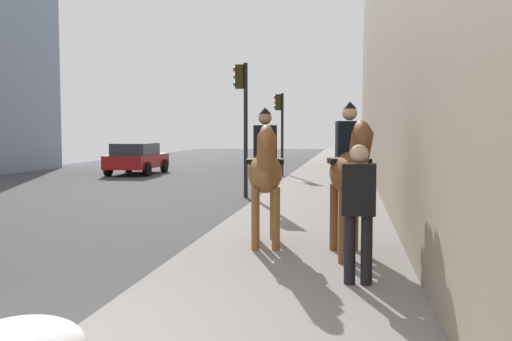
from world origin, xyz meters
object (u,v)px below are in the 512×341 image
at_px(mounted_horse_far, 350,171).
at_px(pedestrian_greeting, 359,205).
at_px(mounted_horse_near, 265,170).
at_px(car_near_lane, 137,158).
at_px(traffic_light_near_curb, 243,108).
at_px(traffic_light_far_curb, 280,120).

distance_m(mounted_horse_far, pedestrian_greeting, 1.52).
bearing_deg(mounted_horse_near, car_near_lane, -162.04).
bearing_deg(mounted_horse_far, traffic_light_near_curb, -168.64).
xyz_separation_m(mounted_horse_near, traffic_light_near_curb, (7.54, 1.80, 1.32)).
bearing_deg(mounted_horse_near, pedestrian_greeting, 24.10).
xyz_separation_m(car_near_lane, traffic_light_far_curb, (0.06, -6.67, 1.70)).
relative_size(mounted_horse_far, pedestrian_greeting, 1.35).
height_order(pedestrian_greeting, traffic_light_far_curb, traffic_light_far_curb).
xyz_separation_m(pedestrian_greeting, traffic_light_near_curb, (9.72, 3.26, 1.57)).
bearing_deg(pedestrian_greeting, mounted_horse_far, 4.56).
bearing_deg(traffic_light_far_curb, mounted_horse_far, -169.54).
height_order(mounted_horse_far, traffic_light_far_curb, traffic_light_far_curb).
xyz_separation_m(mounted_horse_far, traffic_light_near_curb, (8.23, 3.16, 1.27)).
height_order(pedestrian_greeting, traffic_light_near_curb, traffic_light_near_curb).
distance_m(pedestrian_greeting, traffic_light_near_curb, 10.37).
relative_size(pedestrian_greeting, traffic_light_far_curb, 0.46).
relative_size(pedestrian_greeting, traffic_light_near_curb, 0.43).
height_order(mounted_horse_near, pedestrian_greeting, mounted_horse_near).
distance_m(car_near_lane, traffic_light_near_curb, 10.79).
height_order(mounted_horse_near, traffic_light_far_curb, traffic_light_far_curb).
height_order(car_near_lane, traffic_light_near_curb, traffic_light_near_curb).
xyz_separation_m(traffic_light_near_curb, traffic_light_far_curb, (8.39, -0.09, -0.20)).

